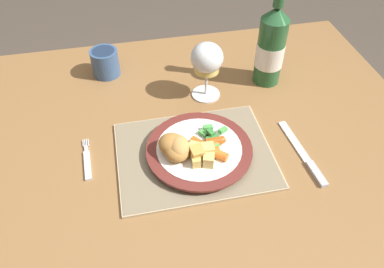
{
  "coord_description": "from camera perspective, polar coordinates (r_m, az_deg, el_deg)",
  "views": [
    {
      "loc": [
        -0.07,
        -0.64,
        1.38
      ],
      "look_at": [
        0.05,
        -0.05,
        0.78
      ],
      "focal_mm": 35.0,
      "sensor_mm": 36.0,
      "label": 1
    }
  ],
  "objects": [
    {
      "name": "drinking_cup",
      "position": [
        1.09,
        -13.1,
        10.64
      ],
      "size": [
        0.08,
        0.08,
        0.08
      ],
      "color": "#385684",
      "rests_on": "dining_table"
    },
    {
      "name": "table_knife",
      "position": [
        0.88,
        16.91,
        -3.45
      ],
      "size": [
        0.03,
        0.21,
        0.01
      ],
      "color": "silver",
      "rests_on": "dining_table"
    },
    {
      "name": "dinner_plate",
      "position": [
        0.84,
        1.09,
        -2.49
      ],
      "size": [
        0.24,
        0.24,
        0.02
      ],
      "color": "white",
      "rests_on": "placemat"
    },
    {
      "name": "fork",
      "position": [
        0.87,
        -15.67,
        -4.11
      ],
      "size": [
        0.02,
        0.12,
        0.01
      ],
      "color": "silver",
      "rests_on": "dining_table"
    },
    {
      "name": "wine_glass",
      "position": [
        0.95,
        2.29,
        11.11
      ],
      "size": [
        0.08,
        0.08,
        0.16
      ],
      "color": "silver",
      "rests_on": "dining_table"
    },
    {
      "name": "roast_potatoes",
      "position": [
        0.8,
        1.42,
        -3.05
      ],
      "size": [
        0.06,
        0.07,
        0.03
      ],
      "color": "#E5BC66",
      "rests_on": "dinner_plate"
    },
    {
      "name": "placemat",
      "position": [
        0.85,
        0.41,
        -3.14
      ],
      "size": [
        0.35,
        0.27,
        0.01
      ],
      "color": "tan",
      "rests_on": "dining_table"
    },
    {
      "name": "breaded_croquettes",
      "position": [
        0.81,
        -2.48,
        -2.05
      ],
      "size": [
        0.09,
        0.1,
        0.05
      ],
      "color": "tan",
      "rests_on": "dinner_plate"
    },
    {
      "name": "glazed_carrots",
      "position": [
        0.82,
        2.83,
        -2.0
      ],
      "size": [
        0.08,
        0.08,
        0.02
      ],
      "color": "orange",
      "rests_on": "dinner_plate"
    },
    {
      "name": "bottle",
      "position": [
        1.03,
        11.94,
        12.91
      ],
      "size": [
        0.07,
        0.07,
        0.29
      ],
      "color": "#23562D",
      "rests_on": "dining_table"
    },
    {
      "name": "dining_table",
      "position": [
        0.97,
        -3.79,
        -3.9
      ],
      "size": [
        1.28,
        0.87,
        0.74
      ],
      "color": "olive",
      "rests_on": "ground"
    },
    {
      "name": "green_beans_pile",
      "position": [
        0.85,
        3.06,
        -0.47
      ],
      "size": [
        0.07,
        0.08,
        0.02
      ],
      "color": "#338438",
      "rests_on": "dinner_plate"
    }
  ]
}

